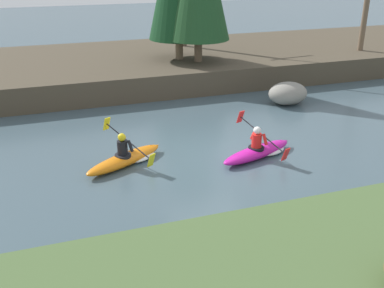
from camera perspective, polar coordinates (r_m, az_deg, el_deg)
name	(u,v)px	position (r m, az deg, el deg)	size (l,w,h in m)	color
ground_plane	(211,154)	(13.90, 2.40, -1.27)	(90.00, 90.00, 0.00)	#425660
riverbank_far	(139,66)	(22.92, -6.77, 9.83)	(44.00, 8.70, 1.06)	#4C4233
kayaker_lead	(260,150)	(13.82, 8.60, -0.79)	(2.74, 2.01, 1.20)	#C61999
kayaker_middle	(128,157)	(13.32, -8.19, -1.69)	(2.64, 1.96, 1.20)	orange
boulder_midstream	(288,93)	(18.81, 12.07, 6.31)	(1.63, 1.28, 0.92)	gray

